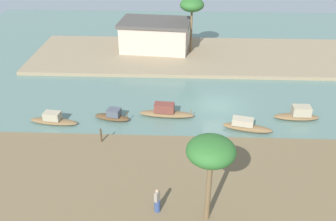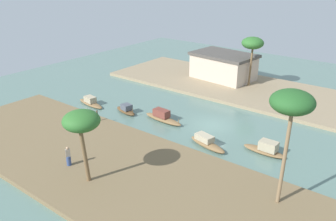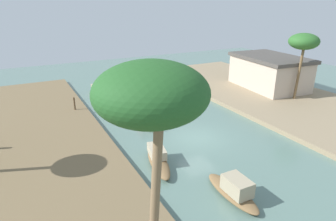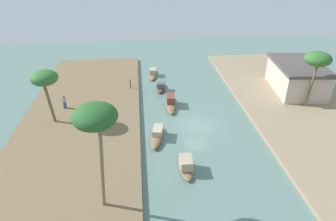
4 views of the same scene
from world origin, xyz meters
name	(u,v)px [view 1 (image 1 of 4)]	position (x,y,z in m)	size (l,w,h in m)	color
river_water	(217,105)	(0.00, 0.00, 0.00)	(68.30, 68.30, 0.00)	slate
riverbank_left	(230,192)	(0.00, -12.47, 0.20)	(43.37, 12.74, 0.39)	brown
riverbank_right	(210,56)	(0.00, 12.47, 0.20)	(43.37, 12.74, 0.39)	#937F60
sampan_midstream	(166,112)	(-4.74, -2.32, 0.46)	(5.01, 1.41, 1.29)	brown
sampan_foreground	(298,114)	(6.97, -2.28, 0.47)	(3.97, 1.22, 1.28)	brown
sampan_with_red_awning	(53,120)	(-14.48, -3.91, 0.37)	(4.44, 1.63, 1.07)	brown
sampan_near_left_bank	(113,116)	(-9.42, -3.10, 0.40)	(3.38, 1.69, 1.09)	brown
sampan_with_tall_canopy	(246,126)	(2.12, -4.37, 0.42)	(4.32, 1.96, 1.09)	brown
person_on_near_bank	(157,202)	(-4.69, -14.65, 1.08)	(0.51, 0.51, 1.68)	#33477A
mooring_post	(101,135)	(-9.61, -7.17, 0.98)	(0.14, 0.14, 1.17)	#4C3823
palm_tree_left_near	(211,153)	(-1.71, -15.30, 5.31)	(2.72, 2.72, 5.78)	brown
palm_tree_right_tall	(192,6)	(-2.40, 13.51, 6.07)	(2.87, 2.87, 6.55)	brown
riverside_building	(155,35)	(-6.85, 14.17, 2.22)	(9.13, 6.47, 3.61)	#C6B29E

